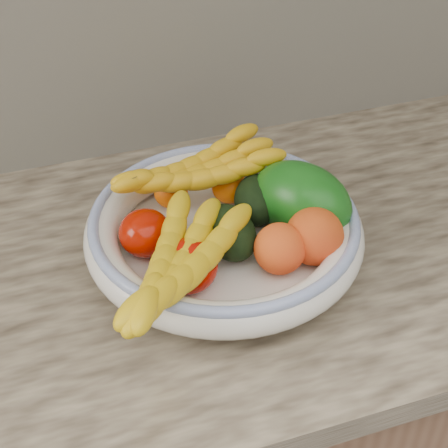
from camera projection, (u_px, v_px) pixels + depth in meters
kitchen_counter at (220, 422)px, 1.28m from camera, size 2.44×0.66×1.40m
fruit_bowl at (224, 230)px, 0.96m from camera, size 0.39×0.39×0.08m
clementine_back_left at (171, 192)px, 1.02m from camera, size 0.06×0.06×0.05m
clementine_back_right at (230, 187)px, 1.03m from camera, size 0.06×0.06×0.05m
tomato_left at (145, 233)px, 0.93m from camera, size 0.09×0.09×0.07m
tomato_near_left at (188, 266)px, 0.88m from camera, size 0.09×0.09×0.07m
avocado_center at (229, 232)px, 0.93m from camera, size 0.08×0.11×0.07m
avocado_right at (257, 200)px, 0.99m from camera, size 0.10×0.11×0.07m
green_mango at (302, 200)px, 0.97m from camera, size 0.19×0.20×0.13m
peach_front at (280, 249)px, 0.90m from camera, size 0.09×0.09×0.07m
peach_right at (314, 236)px, 0.92m from camera, size 0.10×0.10×0.08m
banana_bunch_back at (196, 176)px, 0.99m from camera, size 0.28×0.15×0.08m
banana_bunch_front at (177, 271)px, 0.84m from camera, size 0.27×0.31×0.08m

